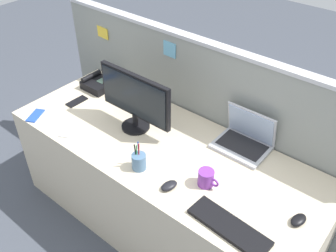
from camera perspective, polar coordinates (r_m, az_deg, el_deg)
ground_plane at (r=2.84m, az=-0.66°, el=-14.12°), size 10.00×10.00×0.00m
desk at (r=2.57m, az=-0.72°, el=-9.09°), size 2.07×0.80×0.72m
cubicle_divider at (r=2.65m, az=5.31°, el=0.29°), size 2.54×0.08×1.26m
desktop_monitor at (r=2.35m, az=-5.06°, el=4.16°), size 0.55×0.18×0.39m
laptop at (r=2.33m, az=11.65°, el=-1.74°), size 0.32×0.25×0.24m
desk_phone at (r=2.90m, az=-10.62°, el=6.33°), size 0.20×0.19×0.10m
keyboard_main at (r=1.90m, az=9.25°, el=-14.87°), size 0.43×0.16×0.02m
computer_mouse_right_hand at (r=2.00m, az=19.20°, el=-13.32°), size 0.08×0.11×0.03m
computer_mouse_left_hand at (r=2.05m, az=0.16°, el=-9.04°), size 0.08×0.11×0.03m
pen_cup at (r=2.14m, az=-4.44°, el=-5.36°), size 0.08×0.08×0.17m
cell_phone_blue_case at (r=2.71m, az=-19.50°, el=1.52°), size 0.13×0.16×0.01m
cell_phone_black_slab at (r=2.78m, az=-13.67°, el=3.64°), size 0.07×0.16×0.01m
cell_phone_white_slab at (r=2.51m, az=-14.94°, el=-0.61°), size 0.13×0.16×0.01m
coffee_mug at (r=2.06m, az=5.83°, el=-7.88°), size 0.13×0.09×0.10m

